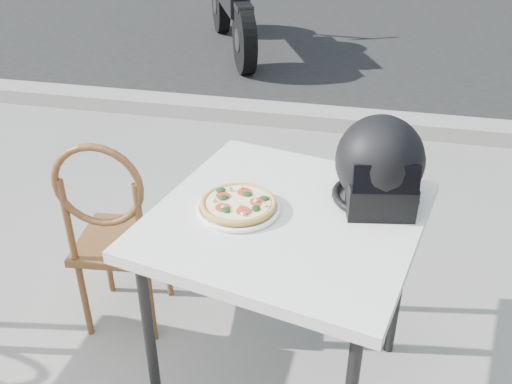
% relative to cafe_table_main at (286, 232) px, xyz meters
% --- Properties ---
extents(street_asphalt, '(30.00, 8.00, 0.00)m').
position_rel_cafe_table_main_xyz_m(street_asphalt, '(-0.50, 6.57, -0.74)').
color(street_asphalt, black).
rests_on(street_asphalt, ground).
extents(curb, '(30.00, 0.25, 0.12)m').
position_rel_cafe_table_main_xyz_m(curb, '(-0.50, 2.57, -0.69)').
color(curb, gray).
rests_on(curb, ground).
extents(cafe_table_main, '(1.03, 1.03, 0.82)m').
position_rel_cafe_table_main_xyz_m(cafe_table_main, '(0.00, 0.00, 0.00)').
color(cafe_table_main, silver).
rests_on(cafe_table_main, ground).
extents(plate, '(0.36, 0.36, 0.02)m').
position_rel_cafe_table_main_xyz_m(plate, '(-0.16, -0.01, 0.08)').
color(plate, white).
rests_on(plate, cafe_table_main).
extents(pizza, '(0.26, 0.26, 0.03)m').
position_rel_cafe_table_main_xyz_m(pizza, '(-0.16, -0.01, 0.10)').
color(pizza, gold).
rests_on(pizza, plate).
extents(helmet, '(0.35, 0.36, 0.31)m').
position_rel_cafe_table_main_xyz_m(helmet, '(0.29, 0.14, 0.21)').
color(helmet, black).
rests_on(helmet, cafe_table_main).
extents(cafe_chair_main, '(0.40, 0.40, 0.96)m').
position_rel_cafe_table_main_xyz_m(cafe_chair_main, '(-0.75, 0.18, -0.21)').
color(cafe_chair_main, brown).
rests_on(cafe_chair_main, ground).
extents(motorcycle, '(0.98, 2.02, 1.07)m').
position_rel_cafe_table_main_xyz_m(motorcycle, '(-1.31, 4.34, -0.28)').
color(motorcycle, black).
rests_on(motorcycle, street_asphalt).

